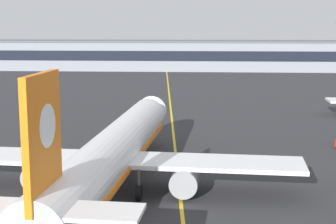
# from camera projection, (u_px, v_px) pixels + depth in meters

# --- Properties ---
(taxiway_centreline) EXTENTS (13.71, 179.52, 0.01)m
(taxiway_centreline) POSITION_uv_depth(u_px,v_px,m) (174.00, 142.00, 63.46)
(taxiway_centreline) COLOR yellow
(taxiway_centreline) RESTS_ON ground
(airliner_foreground) EXTENTS (32.26, 41.52, 11.65)m
(airliner_foreground) POSITION_uv_depth(u_px,v_px,m) (112.00, 153.00, 44.61)
(airliner_foreground) COLOR white
(airliner_foreground) RESTS_ON ground
(terminal_building) EXTENTS (123.63, 12.40, 8.60)m
(terminal_building) POSITION_uv_depth(u_px,v_px,m) (169.00, 55.00, 155.26)
(terminal_building) COLOR gray
(terminal_building) RESTS_ON ground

